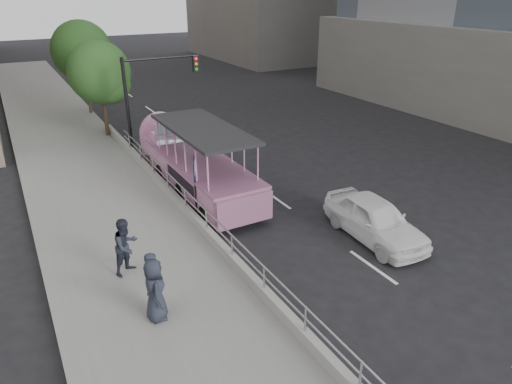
{
  "coord_description": "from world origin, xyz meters",
  "views": [
    {
      "loc": [
        -8.49,
        -11.1,
        8.39
      ],
      "look_at": [
        -1.36,
        1.61,
        1.79
      ],
      "focal_mm": 32.0,
      "sensor_mm": 36.0,
      "label": 1
    }
  ],
  "objects_px": {
    "parking_sign": "(195,181)",
    "street_tree_near": "(102,75)",
    "pedestrian_near": "(154,282)",
    "pedestrian_far": "(155,290)",
    "pedestrian_mid": "(126,246)",
    "street_tree_far": "(84,53)",
    "car": "(375,219)",
    "traffic_signal": "(148,89)",
    "duck_boat": "(193,163)"
  },
  "relations": [
    {
      "from": "pedestrian_near",
      "to": "parking_sign",
      "type": "distance_m",
      "value": 5.85
    },
    {
      "from": "pedestrian_near",
      "to": "pedestrian_mid",
      "type": "bearing_deg",
      "value": 9.87
    },
    {
      "from": "parking_sign",
      "to": "street_tree_near",
      "type": "bearing_deg",
      "value": 92.63
    },
    {
      "from": "car",
      "to": "parking_sign",
      "type": "relative_size",
      "value": 1.69
    },
    {
      "from": "parking_sign",
      "to": "traffic_signal",
      "type": "bearing_deg",
      "value": 83.12
    },
    {
      "from": "pedestrian_far",
      "to": "parking_sign",
      "type": "distance_m",
      "value": 6.16
    },
    {
      "from": "pedestrian_far",
      "to": "street_tree_near",
      "type": "xyz_separation_m",
      "value": [
        2.72,
        17.27,
        2.62
      ]
    },
    {
      "from": "traffic_signal",
      "to": "street_tree_near",
      "type": "relative_size",
      "value": 0.91
    },
    {
      "from": "pedestrian_mid",
      "to": "pedestrian_far",
      "type": "relative_size",
      "value": 1.01
    },
    {
      "from": "pedestrian_mid",
      "to": "parking_sign",
      "type": "distance_m",
      "value": 4.31
    },
    {
      "from": "traffic_signal",
      "to": "street_tree_near",
      "type": "bearing_deg",
      "value": 114.98
    },
    {
      "from": "car",
      "to": "parking_sign",
      "type": "bearing_deg",
      "value": 142.42
    },
    {
      "from": "traffic_signal",
      "to": "street_tree_far",
      "type": "relative_size",
      "value": 0.81
    },
    {
      "from": "duck_boat",
      "to": "parking_sign",
      "type": "distance_m",
      "value": 3.29
    },
    {
      "from": "duck_boat",
      "to": "street_tree_near",
      "type": "distance_m",
      "value": 9.55
    },
    {
      "from": "pedestrian_mid",
      "to": "duck_boat",
      "type": "bearing_deg",
      "value": 21.52
    },
    {
      "from": "pedestrian_near",
      "to": "pedestrian_far",
      "type": "bearing_deg",
      "value": 169.79
    },
    {
      "from": "car",
      "to": "street_tree_near",
      "type": "relative_size",
      "value": 0.78
    },
    {
      "from": "pedestrian_near",
      "to": "street_tree_near",
      "type": "bearing_deg",
      "value": -3.17
    },
    {
      "from": "street_tree_near",
      "to": "parking_sign",
      "type": "bearing_deg",
      "value": -87.37
    },
    {
      "from": "car",
      "to": "pedestrian_far",
      "type": "relative_size",
      "value": 2.48
    },
    {
      "from": "pedestrian_far",
      "to": "traffic_signal",
      "type": "xyz_separation_m",
      "value": [
        4.32,
        13.84,
        2.3
      ]
    },
    {
      "from": "parking_sign",
      "to": "pedestrian_far",
      "type": "bearing_deg",
      "value": -122.25
    },
    {
      "from": "duck_boat",
      "to": "street_tree_far",
      "type": "distance_m",
      "value": 15.42
    },
    {
      "from": "pedestrian_mid",
      "to": "traffic_signal",
      "type": "xyz_separation_m",
      "value": [
        4.4,
        11.3,
        2.29
      ]
    },
    {
      "from": "car",
      "to": "street_tree_near",
      "type": "bearing_deg",
      "value": 112.25
    },
    {
      "from": "parking_sign",
      "to": "traffic_signal",
      "type": "relative_size",
      "value": 0.51
    },
    {
      "from": "car",
      "to": "parking_sign",
      "type": "xyz_separation_m",
      "value": [
        -5.07,
        4.4,
        0.91
      ]
    },
    {
      "from": "parking_sign",
      "to": "street_tree_far",
      "type": "xyz_separation_m",
      "value": [
        -0.35,
        18.07,
        2.64
      ]
    },
    {
      "from": "pedestrian_near",
      "to": "parking_sign",
      "type": "relative_size",
      "value": 0.69
    },
    {
      "from": "pedestrian_mid",
      "to": "street_tree_far",
      "type": "xyz_separation_m",
      "value": [
        3.0,
        20.73,
        3.1
      ]
    },
    {
      "from": "pedestrian_far",
      "to": "street_tree_far",
      "type": "xyz_separation_m",
      "value": [
        2.92,
        23.27,
        3.11
      ]
    },
    {
      "from": "traffic_signal",
      "to": "parking_sign",
      "type": "bearing_deg",
      "value": -96.88
    },
    {
      "from": "pedestrian_far",
      "to": "pedestrian_near",
      "type": "bearing_deg",
      "value": -7.02
    },
    {
      "from": "car",
      "to": "pedestrian_near",
      "type": "distance_m",
      "value": 8.29
    },
    {
      "from": "pedestrian_near",
      "to": "pedestrian_mid",
      "type": "distance_m",
      "value": 2.23
    },
    {
      "from": "car",
      "to": "pedestrian_mid",
      "type": "xyz_separation_m",
      "value": [
        -8.43,
        1.74,
        0.45
      ]
    },
    {
      "from": "pedestrian_far",
      "to": "street_tree_far",
      "type": "height_order",
      "value": "street_tree_far"
    },
    {
      "from": "parking_sign",
      "to": "car",
      "type": "bearing_deg",
      "value": -40.96
    },
    {
      "from": "duck_boat",
      "to": "car",
      "type": "bearing_deg",
      "value": -62.18
    },
    {
      "from": "traffic_signal",
      "to": "street_tree_near",
      "type": "xyz_separation_m",
      "value": [
        -1.6,
        3.43,
        0.32
      ]
    },
    {
      "from": "parking_sign",
      "to": "street_tree_near",
      "type": "height_order",
      "value": "street_tree_near"
    },
    {
      "from": "pedestrian_mid",
      "to": "street_tree_far",
      "type": "relative_size",
      "value": 0.28
    },
    {
      "from": "duck_boat",
      "to": "car",
      "type": "height_order",
      "value": "duck_boat"
    },
    {
      "from": "street_tree_near",
      "to": "street_tree_far",
      "type": "relative_size",
      "value": 0.89
    },
    {
      "from": "pedestrian_near",
      "to": "traffic_signal",
      "type": "height_order",
      "value": "traffic_signal"
    },
    {
      "from": "traffic_signal",
      "to": "street_tree_far",
      "type": "xyz_separation_m",
      "value": [
        -1.4,
        9.43,
        0.81
      ]
    },
    {
      "from": "parking_sign",
      "to": "street_tree_far",
      "type": "distance_m",
      "value": 18.26
    },
    {
      "from": "pedestrian_near",
      "to": "traffic_signal",
      "type": "relative_size",
      "value": 0.35
    },
    {
      "from": "pedestrian_mid",
      "to": "pedestrian_far",
      "type": "xyz_separation_m",
      "value": [
        0.08,
        -2.54,
        -0.01
      ]
    }
  ]
}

